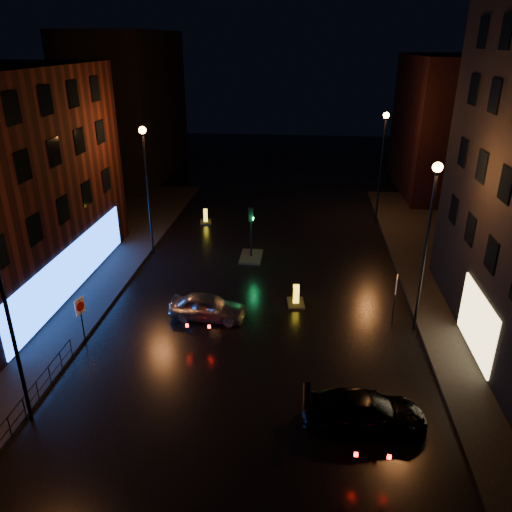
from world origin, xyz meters
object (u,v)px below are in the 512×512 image
object	(u,v)px
bollard_far	(206,220)
road_sign_left	(80,310)
silver_hatchback	(208,307)
traffic_signal	(251,251)
bollard_near	(296,300)
road_sign_right	(396,288)
dark_sedan	(364,411)

from	to	relation	value
bollard_far	road_sign_left	world-z (taller)	road_sign_left
silver_hatchback	road_sign_left	distance (m)	6.17
traffic_signal	road_sign_left	world-z (taller)	traffic_signal
bollard_near	road_sign_right	xyz separation A→B (m)	(4.92, -1.36, 1.66)
silver_hatchback	bollard_near	xyz separation A→B (m)	(4.46, 1.92, -0.41)
road_sign_left	bollard_far	bearing A→B (deg)	99.78
road_sign_right	silver_hatchback	bearing A→B (deg)	15.58
dark_sedan	bollard_near	size ratio (longest dim) A/B	3.19
dark_sedan	road_sign_left	bearing A→B (deg)	69.61
dark_sedan	bollard_near	distance (m)	9.43
traffic_signal	silver_hatchback	bearing A→B (deg)	-99.72
traffic_signal	road_sign_left	distance (m)	12.80
silver_hatchback	bollard_near	distance (m)	4.87
silver_hatchback	dark_sedan	size ratio (longest dim) A/B	0.85
bollard_far	road_sign_right	xyz separation A→B (m)	(12.30, -13.82, 1.67)
dark_sedan	road_sign_right	bearing A→B (deg)	-17.65
bollard_far	silver_hatchback	bearing A→B (deg)	-88.98
traffic_signal	silver_hatchback	world-z (taller)	traffic_signal
silver_hatchback	bollard_far	world-z (taller)	silver_hatchback
bollard_near	silver_hatchback	bearing A→B (deg)	-163.92
silver_hatchback	road_sign_left	bearing A→B (deg)	122.97
silver_hatchback	dark_sedan	bearing A→B (deg)	-129.91
silver_hatchback	bollard_near	bearing A→B (deg)	-62.03
bollard_near	road_sign_left	bearing A→B (deg)	-161.15
bollard_near	road_sign_left	size ratio (longest dim) A/B	0.59
dark_sedan	bollard_far	size ratio (longest dim) A/B	3.27
road_sign_left	dark_sedan	bearing A→B (deg)	-0.83
bollard_near	bollard_far	xyz separation A→B (m)	(-7.38, 12.45, -0.01)
traffic_signal	bollard_near	bearing A→B (deg)	-62.78
dark_sedan	bollard_near	xyz separation A→B (m)	(-2.75, 9.02, -0.41)
bollard_near	road_sign_left	xyz separation A→B (m)	(-9.79, -4.80, 1.55)
bollard_near	road_sign_left	world-z (taller)	road_sign_left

